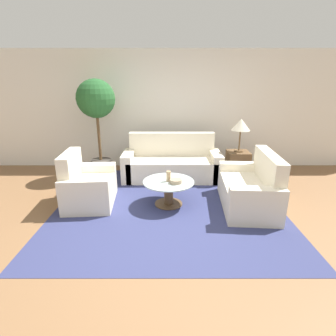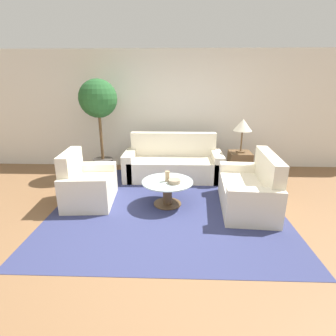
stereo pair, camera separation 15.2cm
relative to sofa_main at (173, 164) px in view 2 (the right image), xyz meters
name	(u,v)px [view 2 (the right image)]	position (x,y,z in m)	size (l,w,h in m)	color
ground_plane	(158,229)	(-0.17, -2.07, -0.29)	(14.00, 14.00, 0.00)	brown
wall_back	(167,111)	(-0.17, 0.83, 1.01)	(10.00, 0.06, 2.60)	white
rug	(167,204)	(-0.07, -1.31, -0.28)	(3.58, 3.44, 0.01)	navy
sofa_main	(173,164)	(0.00, 0.00, 0.00)	(1.99, 0.81, 0.91)	beige
armchair	(86,186)	(-1.42, -1.25, 0.00)	(0.81, 1.03, 0.87)	beige
loveseat	(251,191)	(1.26, -1.38, 0.00)	(0.86, 1.41, 0.89)	beige
coffee_table	(167,189)	(-0.07, -1.31, -0.02)	(0.83, 0.83, 0.41)	brown
side_table	(239,165)	(1.37, -0.02, -0.01)	(0.44, 0.44, 0.56)	brown
table_lamp	(243,126)	(1.37, -0.02, 0.81)	(0.37, 0.37, 0.67)	brown
potted_plant	(99,107)	(-1.52, 0.14, 1.14)	(0.77, 0.77, 1.99)	#3D3833
vase	(167,176)	(-0.07, -1.30, 0.21)	(0.07, 0.07, 0.17)	tan
bowl	(174,181)	(0.04, -1.39, 0.15)	(0.19, 0.19, 0.06)	gray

